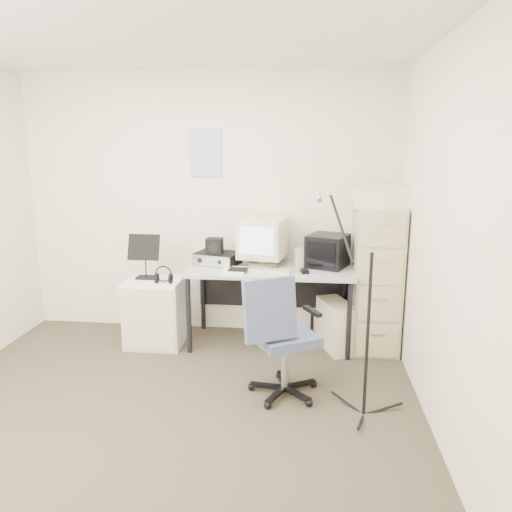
# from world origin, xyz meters

# --- Properties ---
(floor) EXTENTS (3.60, 3.60, 0.01)m
(floor) POSITION_xyz_m (0.00, 0.00, -0.01)
(floor) COLOR #423A2A
(floor) RESTS_ON ground
(ceiling) EXTENTS (3.60, 3.60, 0.01)m
(ceiling) POSITION_xyz_m (0.00, 0.00, 2.50)
(ceiling) COLOR white
(ceiling) RESTS_ON ground
(wall_back) EXTENTS (3.60, 0.02, 2.50)m
(wall_back) POSITION_xyz_m (0.00, 1.80, 1.25)
(wall_back) COLOR beige
(wall_back) RESTS_ON ground
(wall_right) EXTENTS (0.02, 3.60, 2.50)m
(wall_right) POSITION_xyz_m (1.80, 0.00, 1.25)
(wall_right) COLOR beige
(wall_right) RESTS_ON ground
(wall_calendar) EXTENTS (0.30, 0.02, 0.44)m
(wall_calendar) POSITION_xyz_m (-0.02, 1.79, 1.75)
(wall_calendar) COLOR white
(wall_calendar) RESTS_ON wall_back
(filing_cabinet) EXTENTS (0.40, 0.60, 1.30)m
(filing_cabinet) POSITION_xyz_m (1.58, 1.48, 0.65)
(filing_cabinet) COLOR #B4AD94
(filing_cabinet) RESTS_ON floor
(printer) EXTENTS (0.47, 0.32, 0.18)m
(printer) POSITION_xyz_m (1.58, 1.42, 1.39)
(printer) COLOR beige
(printer) RESTS_ON filing_cabinet
(desk) EXTENTS (1.50, 0.70, 0.73)m
(desk) POSITION_xyz_m (0.63, 1.45, 0.36)
(desk) COLOR #959595
(desk) RESTS_ON floor
(crt_monitor) EXTENTS (0.46, 0.48, 0.44)m
(crt_monitor) POSITION_xyz_m (0.55, 1.54, 0.95)
(crt_monitor) COLOR beige
(crt_monitor) RESTS_ON desk
(crt_tv) EXTENTS (0.43, 0.44, 0.30)m
(crt_tv) POSITION_xyz_m (1.15, 1.55, 0.88)
(crt_tv) COLOR black
(crt_tv) RESTS_ON desk
(desk_speaker) EXTENTS (0.11, 0.11, 0.16)m
(desk_speaker) POSITION_xyz_m (0.89, 1.54, 0.81)
(desk_speaker) COLOR beige
(desk_speaker) RESTS_ON desk
(keyboard) EXTENTS (0.43, 0.21, 0.02)m
(keyboard) POSITION_xyz_m (0.61, 1.30, 0.74)
(keyboard) COLOR beige
(keyboard) RESTS_ON desk
(mouse) EXTENTS (0.08, 0.12, 0.03)m
(mouse) POSITION_xyz_m (0.94, 1.29, 0.75)
(mouse) COLOR black
(mouse) RESTS_ON desk
(radio_receiver) EXTENTS (0.45, 0.37, 0.11)m
(radio_receiver) POSITION_xyz_m (0.13, 1.54, 0.79)
(radio_receiver) COLOR black
(radio_receiver) RESTS_ON desk
(radio_speaker) EXTENTS (0.15, 0.14, 0.14)m
(radio_speaker) POSITION_xyz_m (0.11, 1.49, 0.91)
(radio_speaker) COLOR black
(radio_speaker) RESTS_ON radio_receiver
(papers) EXTENTS (0.22, 0.29, 0.02)m
(papers) POSITION_xyz_m (0.32, 1.26, 0.74)
(papers) COLOR white
(papers) RESTS_ON desk
(pc_tower) EXTENTS (0.36, 0.52, 0.44)m
(pc_tower) POSITION_xyz_m (1.23, 1.38, 0.22)
(pc_tower) COLOR beige
(pc_tower) RESTS_ON floor
(office_chair) EXTENTS (0.74, 0.74, 0.94)m
(office_chair) POSITION_xyz_m (0.81, 0.48, 0.47)
(office_chair) COLOR #4E5A77
(office_chair) RESTS_ON floor
(side_cart) EXTENTS (0.51, 0.40, 0.63)m
(side_cart) POSITION_xyz_m (-0.42, 1.30, 0.31)
(side_cart) COLOR white
(side_cart) RESTS_ON floor
(music_stand) EXTENTS (0.30, 0.17, 0.42)m
(music_stand) POSITION_xyz_m (-0.51, 1.35, 0.84)
(music_stand) COLOR black
(music_stand) RESTS_ON side_cart
(headphones) EXTENTS (0.18, 0.18, 0.03)m
(headphones) POSITION_xyz_m (-0.30, 1.21, 0.68)
(headphones) COLOR black
(headphones) RESTS_ON side_cart
(mic_stand) EXTENTS (0.03, 0.03, 1.50)m
(mic_stand) POSITION_xyz_m (1.38, 0.26, 0.75)
(mic_stand) COLOR black
(mic_stand) RESTS_ON floor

